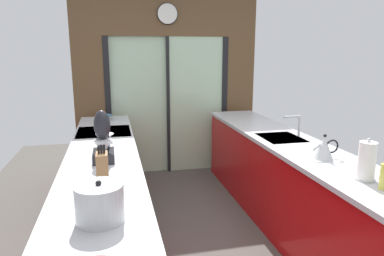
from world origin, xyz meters
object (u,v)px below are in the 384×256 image
(oven_range, at_px, (106,171))
(mixing_bowl_far, at_px, (106,117))
(stock_pot, at_px, (100,203))
(kettle, at_px, (324,148))
(mixing_bowl_mid, at_px, (105,137))
(stand_mixer, at_px, (103,141))
(knife_block, at_px, (102,166))
(paper_towel_roll, at_px, (367,161))

(oven_range, bearing_deg, mixing_bowl_far, 88.49)
(stock_pot, relative_size, kettle, 1.06)
(oven_range, xyz_separation_m, mixing_bowl_mid, (0.02, -0.46, 0.51))
(mixing_bowl_far, bearing_deg, stand_mixer, -90.00)
(stock_pot, bearing_deg, kettle, 21.69)
(knife_block, xyz_separation_m, kettle, (1.78, 0.07, -0.00))
(oven_range, distance_m, stock_pot, 2.24)
(mixing_bowl_far, distance_m, stock_pot, 2.87)
(mixing_bowl_far, height_order, stand_mixer, stand_mixer)
(oven_range, distance_m, kettle, 2.38)
(knife_block, distance_m, stock_pot, 0.63)
(oven_range, relative_size, paper_towel_roll, 3.05)
(oven_range, xyz_separation_m, paper_towel_roll, (1.80, -1.95, 0.60))
(knife_block, xyz_separation_m, stand_mixer, (-0.00, 0.43, 0.06))
(kettle, bearing_deg, mixing_bowl_mid, 150.96)
(oven_range, height_order, mixing_bowl_far, mixing_bowl_far)
(kettle, bearing_deg, stand_mixer, 168.59)
(stand_mixer, bearing_deg, oven_range, 90.96)
(knife_block, relative_size, kettle, 1.02)
(stock_pot, bearing_deg, oven_range, 90.49)
(paper_towel_roll, bearing_deg, stand_mixer, 154.21)
(mixing_bowl_mid, bearing_deg, oven_range, 92.27)
(oven_range, distance_m, mixing_bowl_mid, 0.69)
(mixing_bowl_mid, bearing_deg, paper_towel_roll, -39.93)
(mixing_bowl_mid, height_order, paper_towel_roll, paper_towel_roll)
(oven_range, distance_m, knife_block, 1.63)
(mixing_bowl_mid, bearing_deg, mixing_bowl_far, 90.00)
(mixing_bowl_far, relative_size, stand_mixer, 0.38)
(stand_mixer, bearing_deg, knife_block, -90.00)
(paper_towel_roll, bearing_deg, mixing_bowl_far, 123.83)
(stand_mixer, height_order, paper_towel_roll, stand_mixer)
(mixing_bowl_far, bearing_deg, kettle, -50.41)
(stock_pot, xyz_separation_m, kettle, (1.78, 0.71, -0.01))
(kettle, xyz_separation_m, paper_towel_roll, (-0.00, -0.50, 0.04))
(mixing_bowl_far, relative_size, knife_block, 0.65)
(knife_block, distance_m, kettle, 1.78)
(oven_range, bearing_deg, stock_pot, -89.51)
(mixing_bowl_mid, distance_m, kettle, 2.04)
(stock_pot, relative_size, paper_towel_roll, 0.86)
(stand_mixer, bearing_deg, mixing_bowl_mid, 90.00)
(mixing_bowl_mid, relative_size, paper_towel_roll, 0.58)
(stock_pot, height_order, paper_towel_roll, paper_towel_roll)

